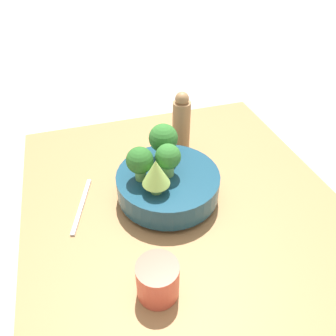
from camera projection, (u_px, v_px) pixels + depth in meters
ground_plane at (182, 212)px, 0.85m from camera, size 6.00×6.00×0.00m
table at (182, 206)px, 0.83m from camera, size 0.85×0.77×0.04m
bowl at (168, 184)px, 0.80m from camera, size 0.25×0.25×0.07m
broccoli_floret_left at (163, 139)px, 0.80m from camera, size 0.07×0.07×0.10m
broccoli_floret_center at (168, 158)px, 0.75m from camera, size 0.06×0.06×0.08m
broccoli_floret_front at (140, 161)px, 0.74m from camera, size 0.06×0.06×0.09m
romanesco_piece_near at (156, 173)px, 0.70m from camera, size 0.06×0.06×0.09m
cup at (158, 280)px, 0.60m from camera, size 0.08×0.08×0.08m
pepper_mill at (181, 123)px, 0.94m from camera, size 0.05×0.05×0.18m
fork at (82, 205)px, 0.80m from camera, size 0.18×0.07×0.01m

